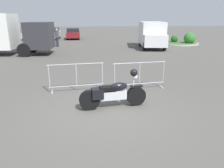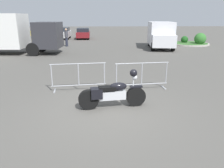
{
  "view_description": "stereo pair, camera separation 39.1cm",
  "coord_description": "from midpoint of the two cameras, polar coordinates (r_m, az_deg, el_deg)",
  "views": [
    {
      "loc": [
        -0.53,
        -6.12,
        2.77
      ],
      "look_at": [
        0.18,
        0.67,
        0.65
      ],
      "focal_mm": 35.0,
      "sensor_mm": 36.0,
      "label": 1
    },
    {
      "loc": [
        -0.14,
        -6.15,
        2.77
      ],
      "look_at": [
        0.18,
        0.67,
        0.65
      ],
      "focal_mm": 35.0,
      "sensor_mm": 36.0,
      "label": 2
    }
  ],
  "objects": [
    {
      "name": "motorcycle",
      "position": [
        6.83,
        1.8,
        -2.51
      ],
      "size": [
        2.14,
        0.49,
        1.21
      ],
      "rotation": [
        0.0,
        0.0,
        0.14
      ],
      "color": "black",
      "rests_on": "ground"
    },
    {
      "name": "parked_car_white",
      "position": [
        29.66,
        -12.33,
        12.89
      ],
      "size": [
        1.88,
        4.31,
        1.44
      ],
      "rotation": [
        0.0,
        0.0,
        1.61
      ],
      "color": "white",
      "rests_on": "ground"
    },
    {
      "name": "pedestrian",
      "position": [
        21.78,
        -11.33,
        12.02
      ],
      "size": [
        0.47,
        0.47,
        1.69
      ],
      "rotation": [
        0.0,
        0.0,
        5.33
      ],
      "color": "#262838",
      "rests_on": "ground"
    },
    {
      "name": "delivery_van",
      "position": [
        20.77,
        13.12,
        12.57
      ],
      "size": [
        2.57,
        5.21,
        2.31
      ],
      "rotation": [
        0.0,
        0.0,
        -1.7
      ],
      "color": "silver",
      "rests_on": "ground"
    },
    {
      "name": "ground_plane",
      "position": [
        6.74,
        0.38,
        -7.01
      ],
      "size": [
        120.0,
        120.0,
        0.0
      ],
      "primitive_type": "plane",
      "color": "#54514C"
    },
    {
      "name": "parked_car_yellow",
      "position": [
        30.49,
        -22.53,
        12.06
      ],
      "size": [
        1.81,
        4.15,
        1.39
      ],
      "rotation": [
        0.0,
        0.0,
        1.61
      ],
      "color": "yellow",
      "rests_on": "ground"
    },
    {
      "name": "parked_car_tan",
      "position": [
        30.27,
        -17.35,
        12.53
      ],
      "size": [
        1.78,
        4.09,
        1.37
      ],
      "rotation": [
        0.0,
        0.0,
        1.61
      ],
      "color": "tan",
      "rests_on": "ground"
    },
    {
      "name": "planter_island",
      "position": [
        24.32,
        20.76,
        10.32
      ],
      "size": [
        3.92,
        3.92,
        1.21
      ],
      "color": "#ADA89E",
      "rests_on": "ground"
    },
    {
      "name": "crowd_barrier_far",
      "position": [
        8.65,
        9.06,
        2.17
      ],
      "size": [
        2.11,
        0.65,
        1.07
      ],
      "rotation": [
        0.0,
        0.0,
        0.11
      ],
      "color": "#9EA0A5",
      "rests_on": "ground"
    },
    {
      "name": "crowd_barrier_near",
      "position": [
        8.5,
        -7.44,
        1.97
      ],
      "size": [
        2.11,
        0.65,
        1.07
      ],
      "rotation": [
        0.0,
        0.0,
        0.11
      ],
      "color": "#9EA0A5",
      "rests_on": "ground"
    },
    {
      "name": "parked_car_maroon",
      "position": [
        29.27,
        -7.12,
        13.02
      ],
      "size": [
        1.77,
        4.08,
        1.37
      ],
      "rotation": [
        0.0,
        0.0,
        1.61
      ],
      "color": "maroon",
      "rests_on": "ground"
    },
    {
      "name": "box_truck",
      "position": [
        18.73,
        -26.0,
        12.07
      ],
      "size": [
        7.82,
        2.69,
        2.98
      ],
      "rotation": [
        0.0,
        0.0,
        -0.06
      ],
      "color": "white",
      "rests_on": "ground"
    }
  ]
}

